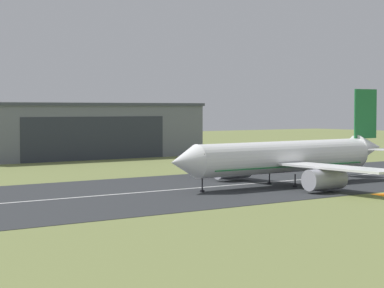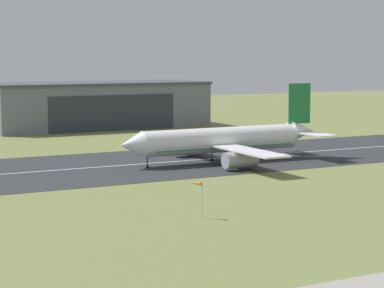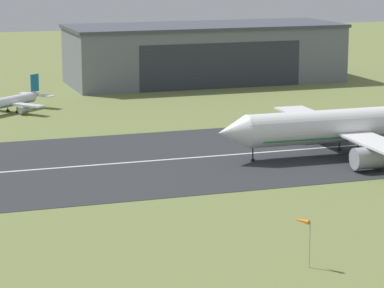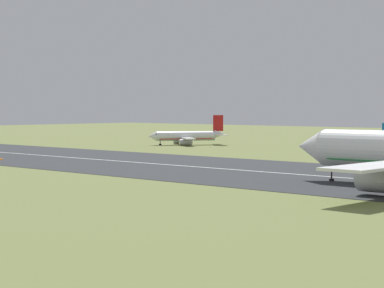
{
  "view_description": "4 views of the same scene",
  "coord_description": "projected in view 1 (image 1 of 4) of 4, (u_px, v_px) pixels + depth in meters",
  "views": [
    {
      "loc": [
        -62.87,
        13.74,
        15.21
      ],
      "look_at": [
        -3.7,
        93.71,
        10.42
      ],
      "focal_mm": 70.0,
      "sensor_mm": 36.0,
      "label": 1
    },
    {
      "loc": [
        -54.04,
        -38.5,
        26.13
      ],
      "look_at": [
        16.55,
        94.47,
        8.47
      ],
      "focal_mm": 70.0,
      "sensor_mm": 36.0,
      "label": 2
    },
    {
      "loc": [
        -43.83,
        -28.56,
        37.71
      ],
      "look_at": [
        -1.83,
        95.25,
        9.76
      ],
      "focal_mm": 85.0,
      "sensor_mm": 36.0,
      "label": 3
    },
    {
      "loc": [
        85.54,
        13.74,
        12.45
      ],
      "look_at": [
        7.24,
        98.39,
        6.66
      ],
      "focal_mm": 70.0,
      "sensor_mm": 36.0,
      "label": 4
    }
  ],
  "objects": [
    {
      "name": "hangar_building",
      "position": [
        74.0,
        130.0,
        229.39
      ],
      "size": [
        79.53,
        28.78,
        16.77
      ],
      "color": "slate",
      "rests_on": "ground_plane"
    },
    {
      "name": "windsock_pole",
      "position": [
        383.0,
        198.0,
        82.14
      ],
      "size": [
        1.77,
        2.46,
        5.99
      ],
      "color": "#B7B7BC",
      "rests_on": "ground_plane"
    },
    {
      "name": "airplane_landing",
      "position": [
        285.0,
        158.0,
        146.17
      ],
      "size": [
        54.8,
        54.81,
        19.23
      ],
      "color": "white",
      "rests_on": "ground_plane"
    },
    {
      "name": "runway_strip",
      "position": [
        95.0,
        196.0,
        128.82
      ],
      "size": [
        443.89,
        50.6,
        0.06
      ],
      "primitive_type": "cube",
      "color": "#2B2D30",
      "rests_on": "ground_plane"
    },
    {
      "name": "runway_centreline",
      "position": [
        95.0,
        196.0,
        128.82
      ],
      "size": [
        399.5,
        0.7,
        0.01
      ],
      "primitive_type": "cube",
      "color": "silver",
      "rests_on": "runway_strip"
    }
  ]
}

